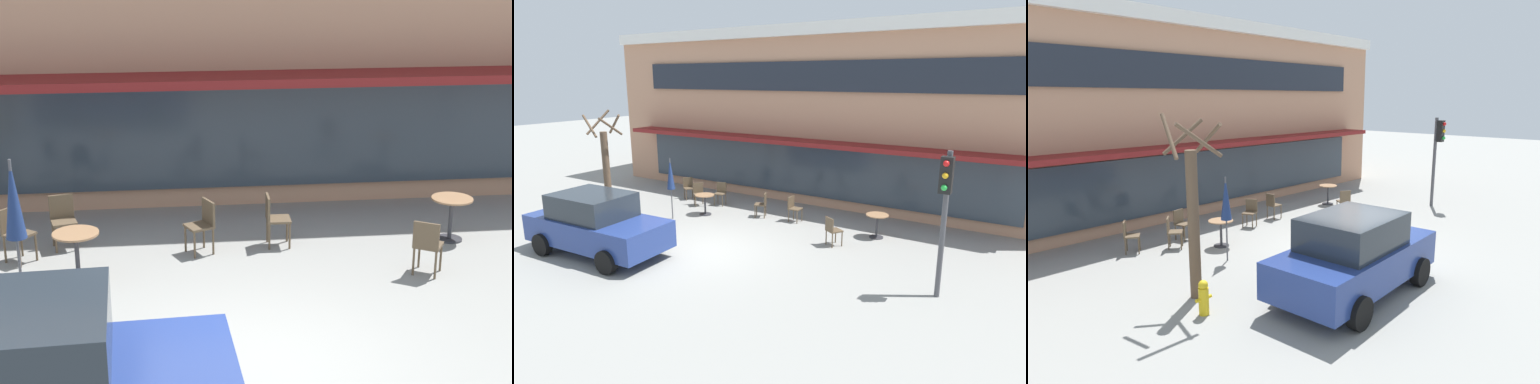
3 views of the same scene
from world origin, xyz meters
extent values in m
plane|color=gray|center=(0.00, 0.00, 0.00)|extent=(80.00, 80.00, 0.00)
cube|color=tan|center=(0.00, 10.00, 3.45)|extent=(19.64, 8.00, 6.90)
cube|color=silver|center=(0.00, 5.88, 6.65)|extent=(19.64, 0.24, 0.44)
cube|color=maroon|center=(0.00, 5.45, 2.55)|extent=(16.69, 1.10, 0.16)
cube|color=#1E232D|center=(0.00, 5.94, 4.97)|extent=(15.71, 0.10, 1.10)
cube|color=#2D3842|center=(0.00, 5.94, 1.35)|extent=(15.71, 0.10, 1.90)
cylinder|color=#333338|center=(3.94, 3.70, 0.01)|extent=(0.44, 0.44, 0.03)
cylinder|color=#333338|center=(3.94, 3.70, 0.38)|extent=(0.07, 0.07, 0.70)
cylinder|color=#99704C|center=(3.94, 3.70, 0.74)|extent=(0.70, 0.70, 0.03)
cylinder|color=#333338|center=(-2.26, 2.74, 0.01)|extent=(0.44, 0.44, 0.03)
cylinder|color=#333338|center=(-2.26, 2.74, 0.38)|extent=(0.07, 0.07, 0.70)
cylinder|color=#99704C|center=(-2.26, 2.74, 0.74)|extent=(0.70, 0.70, 0.03)
cylinder|color=#4C4C51|center=(-2.91, 1.71, 1.10)|extent=(0.04, 0.04, 2.20)
cone|color=navy|center=(-2.91, 1.71, 1.65)|extent=(0.28, 0.28, 1.10)
cylinder|color=brown|center=(-3.00, 3.56, 0.23)|extent=(0.04, 0.04, 0.45)
cylinder|color=brown|center=(-3.22, 3.30, 0.23)|extent=(0.04, 0.04, 0.45)
cylinder|color=brown|center=(-3.27, 3.78, 0.23)|extent=(0.04, 0.04, 0.45)
cylinder|color=brown|center=(-3.48, 3.51, 0.23)|extent=(0.04, 0.04, 0.45)
cube|color=brown|center=(-3.24, 3.54, 0.47)|extent=(0.56, 0.56, 0.04)
cube|color=brown|center=(-3.38, 3.65, 0.69)|extent=(0.28, 0.34, 0.40)
cylinder|color=brown|center=(-2.40, 3.93, 0.23)|extent=(0.04, 0.04, 0.45)
cylinder|color=brown|center=(-2.72, 3.84, 0.23)|extent=(0.04, 0.04, 0.45)
cylinder|color=brown|center=(-2.48, 4.26, 0.23)|extent=(0.04, 0.04, 0.45)
cylinder|color=brown|center=(-2.81, 4.17, 0.23)|extent=(0.04, 0.04, 0.45)
cube|color=brown|center=(-2.60, 4.05, 0.47)|extent=(0.49, 0.49, 0.04)
cube|color=brown|center=(-2.65, 4.22, 0.69)|extent=(0.40, 0.14, 0.40)
cylinder|color=brown|center=(3.04, 2.59, 0.23)|extent=(0.04, 0.04, 0.45)
cylinder|color=brown|center=(3.33, 2.41, 0.23)|extent=(0.04, 0.04, 0.45)
cylinder|color=brown|center=(2.86, 2.30, 0.23)|extent=(0.04, 0.04, 0.45)
cylinder|color=brown|center=(3.14, 2.12, 0.23)|extent=(0.04, 0.04, 0.45)
cube|color=brown|center=(3.09, 2.36, 0.47)|extent=(0.55, 0.55, 0.04)
cube|color=brown|center=(2.99, 2.20, 0.69)|extent=(0.36, 0.25, 0.40)
cylinder|color=brown|center=(-0.46, 3.36, 0.23)|extent=(0.04, 0.04, 0.45)
cylinder|color=brown|center=(-0.60, 3.67, 0.23)|extent=(0.04, 0.04, 0.45)
cylinder|color=brown|center=(-0.15, 3.50, 0.23)|extent=(0.04, 0.04, 0.45)
cylinder|color=brown|center=(-0.29, 3.81, 0.23)|extent=(0.04, 0.04, 0.45)
cube|color=brown|center=(-0.38, 3.58, 0.47)|extent=(0.53, 0.53, 0.04)
cube|color=brown|center=(-0.21, 3.66, 0.69)|extent=(0.20, 0.38, 0.40)
cylinder|color=brown|center=(1.14, 3.93, 0.23)|extent=(0.04, 0.04, 0.45)
cylinder|color=brown|center=(1.13, 3.59, 0.23)|extent=(0.04, 0.04, 0.45)
cylinder|color=brown|center=(0.80, 3.94, 0.23)|extent=(0.04, 0.04, 0.45)
cylinder|color=brown|center=(0.79, 3.60, 0.23)|extent=(0.04, 0.04, 0.45)
cube|color=brown|center=(0.97, 3.77, 0.47)|extent=(0.41, 0.41, 0.04)
cube|color=brown|center=(0.79, 3.77, 0.69)|extent=(0.05, 0.40, 0.40)
cylinder|color=brown|center=(-4.01, 4.12, 0.23)|extent=(0.04, 0.04, 0.45)
cylinder|color=brown|center=(-4.20, 3.84, 0.23)|extent=(0.04, 0.04, 0.45)
cylinder|color=brown|center=(-4.29, 4.31, 0.23)|extent=(0.04, 0.04, 0.45)
cylinder|color=brown|center=(-4.48, 4.03, 0.23)|extent=(0.04, 0.04, 0.45)
cube|color=brown|center=(-4.24, 4.08, 0.47)|extent=(0.56, 0.56, 0.04)
cube|color=brown|center=(-4.39, 4.18, 0.69)|extent=(0.26, 0.35, 0.40)
cube|color=navy|center=(-2.33, -1.83, 0.70)|extent=(4.28, 2.00, 0.76)
cube|color=#232B33|center=(-2.48, -1.84, 1.42)|extent=(2.18, 1.70, 0.68)
cylinder|color=black|center=(-1.08, -0.87, 0.32)|extent=(0.65, 0.25, 0.64)
cylinder|color=black|center=(-0.99, -2.67, 0.32)|extent=(0.65, 0.25, 0.64)
cylinder|color=black|center=(-3.68, -1.00, 0.32)|extent=(0.65, 0.25, 0.64)
cylinder|color=black|center=(-3.59, -2.80, 0.32)|extent=(0.65, 0.25, 0.64)
cylinder|color=brown|center=(-4.77, 0.51, 1.56)|extent=(0.24, 0.24, 3.12)
cylinder|color=brown|center=(-4.35, 0.49, 3.32)|extent=(0.12, 0.90, 0.67)
cylinder|color=brown|center=(-4.66, 0.91, 3.35)|extent=(0.87, 0.32, 0.73)
cylinder|color=brown|center=(-5.17, 0.63, 3.41)|extent=(0.33, 0.87, 0.85)
cylinder|color=brown|center=(-4.88, 0.07, 3.34)|extent=(0.94, 0.30, 0.72)
cylinder|color=#47474C|center=(6.49, 0.58, 1.70)|extent=(0.12, 0.12, 3.40)
cube|color=black|center=(6.49, 0.40, 2.90)|extent=(0.26, 0.20, 0.80)
sphere|color=red|center=(6.49, 0.27, 3.17)|extent=(0.13, 0.13, 0.13)
sphere|color=gold|center=(6.49, 0.27, 2.91)|extent=(0.13, 0.13, 0.13)
sphere|color=green|center=(6.49, 0.27, 2.65)|extent=(0.13, 0.13, 0.13)
cylinder|color=gold|center=(-5.15, -0.26, 0.28)|extent=(0.20, 0.20, 0.55)
sphere|color=gold|center=(-5.15, -0.26, 0.61)|extent=(0.19, 0.19, 0.19)
cylinder|color=gold|center=(-5.28, -0.26, 0.33)|extent=(0.10, 0.07, 0.07)
cylinder|color=gold|center=(-5.02, -0.26, 0.33)|extent=(0.10, 0.07, 0.07)
camera|label=1|loc=(-0.82, -8.48, 4.92)|focal=55.00mm
camera|label=2|loc=(8.39, -9.62, 4.92)|focal=32.00mm
camera|label=3|loc=(-10.11, -6.98, 4.14)|focal=32.00mm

